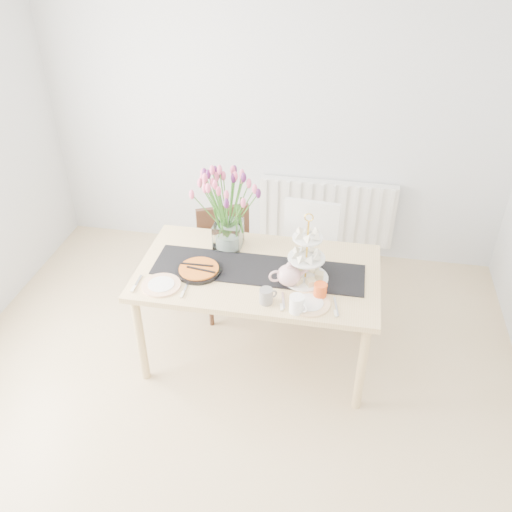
% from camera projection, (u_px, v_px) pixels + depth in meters
% --- Properties ---
extents(room_shell, '(4.50, 4.50, 4.50)m').
position_uv_depth(room_shell, '(204.00, 270.00, 2.66)').
color(room_shell, tan).
rests_on(room_shell, ground).
extents(radiator, '(1.20, 0.08, 0.60)m').
position_uv_depth(radiator, '(326.00, 212.00, 4.84)').
color(radiator, white).
rests_on(radiator, room_shell).
extents(dining_table, '(1.60, 0.90, 0.75)m').
position_uv_depth(dining_table, '(258.00, 279.00, 3.64)').
color(dining_table, tan).
rests_on(dining_table, ground).
extents(chair_brown, '(0.54, 0.54, 0.83)m').
position_uv_depth(chair_brown, '(226.00, 253.00, 4.24)').
color(chair_brown, '#372014').
rests_on(chair_brown, ground).
extents(chair_white, '(0.46, 0.46, 0.87)m').
position_uv_depth(chair_white, '(308.00, 249.00, 4.24)').
color(chair_white, white).
rests_on(chair_white, ground).
extents(table_runner, '(1.40, 0.35, 0.01)m').
position_uv_depth(table_runner, '(258.00, 270.00, 3.59)').
color(table_runner, black).
rests_on(table_runner, dining_table).
extents(tulip_vase, '(0.69, 0.69, 0.59)m').
position_uv_depth(tulip_vase, '(227.00, 198.00, 3.62)').
color(tulip_vase, silver).
rests_on(tulip_vase, dining_table).
extents(cake_stand, '(0.30, 0.30, 0.44)m').
position_uv_depth(cake_stand, '(306.00, 263.00, 3.44)').
color(cake_stand, gold).
rests_on(cake_stand, dining_table).
extents(teapot, '(0.29, 0.26, 0.16)m').
position_uv_depth(teapot, '(289.00, 275.00, 3.42)').
color(teapot, white).
rests_on(teapot, dining_table).
extents(cream_jug, '(0.08, 0.08, 0.08)m').
position_uv_depth(cream_jug, '(311.00, 263.00, 3.59)').
color(cream_jug, white).
rests_on(cream_jug, dining_table).
extents(tart_tin, '(0.29, 0.29, 0.04)m').
position_uv_depth(tart_tin, '(199.00, 270.00, 3.56)').
color(tart_tin, black).
rests_on(tart_tin, dining_table).
extents(mug_grey, '(0.12, 0.12, 0.10)m').
position_uv_depth(mug_grey, '(266.00, 296.00, 3.29)').
color(mug_grey, gray).
rests_on(mug_grey, dining_table).
extents(mug_white, '(0.13, 0.13, 0.11)m').
position_uv_depth(mug_white, '(297.00, 304.00, 3.22)').
color(mug_white, white).
rests_on(mug_white, dining_table).
extents(mug_orange, '(0.11, 0.11, 0.10)m').
position_uv_depth(mug_orange, '(320.00, 291.00, 3.33)').
color(mug_orange, '#E44E19').
rests_on(mug_orange, dining_table).
extents(plate_left, '(0.26, 0.26, 0.01)m').
position_uv_depth(plate_left, '(161.00, 285.00, 3.45)').
color(plate_left, white).
rests_on(plate_left, dining_table).
extents(plate_right, '(0.30, 0.30, 0.01)m').
position_uv_depth(plate_right, '(309.00, 303.00, 3.30)').
color(plate_right, white).
rests_on(plate_right, dining_table).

